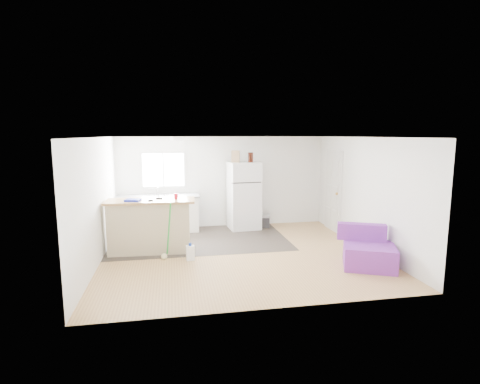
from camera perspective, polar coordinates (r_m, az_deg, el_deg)
name	(u,v)px	position (r m, az deg, el deg)	size (l,w,h in m)	color
room	(240,197)	(7.56, -0.04, -0.78)	(5.51, 5.01, 2.41)	#AE7D49
vinyl_zone	(200,239)	(8.95, -6.11, -7.18)	(4.05, 2.50, 0.00)	#2E2822
window	(163,170)	(9.87, -11.60, 3.33)	(1.18, 0.06, 0.98)	white
interior_door	(333,191)	(9.88, 14.02, 0.14)	(0.11, 0.92, 2.10)	white
ceiling_fixture	(177,139)	(8.54, -9.55, 8.02)	(0.30, 0.30, 0.07)	white
kitchen_cabinets	(158,213)	(9.73, -12.38, -3.19)	(2.08, 0.65, 1.21)	white
peninsula	(150,226)	(8.08, -13.57, -5.01)	(1.84, 0.78, 1.11)	#C2AE8C
refrigerator	(244,196)	(9.76, 0.58, -0.55)	(0.83, 0.80, 1.75)	white
cooler	(261,221)	(10.02, 3.29, -4.41)	(0.50, 0.40, 0.34)	#2A2A2D
purple_seat	(368,252)	(7.51, 18.90, -8.61)	(1.18, 1.18, 0.75)	purple
cleaner_jug	(190,253)	(7.51, -7.57, -9.16)	(0.17, 0.13, 0.35)	white
mop	(166,247)	(7.66, -11.25, -8.26)	(0.24, 0.32, 1.14)	green
red_cup	(176,196)	(7.94, -9.73, -0.64)	(0.08, 0.08, 0.12)	red
blue_tray	(133,200)	(7.92, -16.01, -1.19)	(0.30, 0.22, 0.04)	#1321B4
tool_a	(159,198)	(8.05, -12.23, -0.92)	(0.14, 0.05, 0.03)	black
tool_b	(151,200)	(7.83, -13.47, -1.24)	(0.10, 0.04, 0.03)	black
cardboard_box	(235,156)	(9.58, -0.69, 5.44)	(0.20, 0.10, 0.30)	tan
bottle_left	(249,157)	(9.64, 1.44, 5.31)	(0.07, 0.07, 0.25)	#3C140A
bottle_right	(252,157)	(9.66, 1.80, 5.32)	(0.07, 0.07, 0.25)	#3C140A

